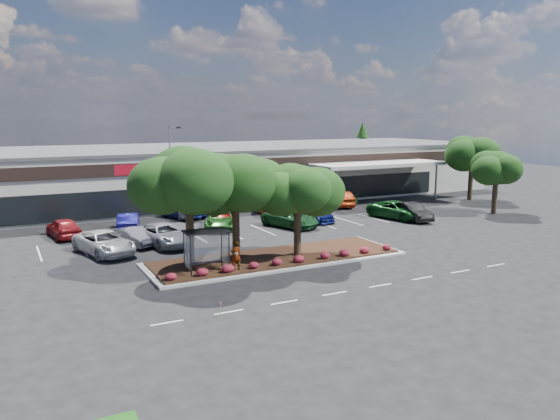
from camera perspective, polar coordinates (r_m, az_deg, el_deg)
name	(u,v)px	position (r m, az deg, el deg)	size (l,w,h in m)	color
ground	(332,270)	(35.60, 5.45, -6.30)	(160.00, 160.00, 0.00)	black
retail_store	(177,173)	(65.68, -10.70, 3.78)	(80.40, 25.20, 6.25)	beige
landscape_island	(276,258)	(37.95, -0.38, -5.04)	(18.00, 6.00, 0.26)	#ACACA7
lane_markings	(261,239)	(44.37, -2.01, -3.02)	(33.12, 20.06, 0.01)	silver
shrub_row	(291,260)	(36.05, 1.14, -5.21)	(17.00, 0.80, 0.50)	maroon
bus_shelter	(206,238)	(34.38, -7.79, -2.96)	(2.75, 1.55, 2.59)	black
island_tree_west	(189,205)	(35.31, -9.47, 0.47)	(7.20, 7.20, 7.89)	#16330E
island_tree_mid	(236,204)	(37.20, -4.66, 0.60)	(6.60, 6.60, 7.32)	#16330E
island_tree_east	(298,209)	(37.66, 1.85, 0.11)	(5.80, 5.80, 6.50)	#16330E
tree_east_near	(496,182)	(59.44, 21.60, 2.74)	(5.60, 5.60, 6.51)	#16330E
tree_east_far	(471,168)	(68.42, 19.36, 4.18)	(6.40, 6.40, 7.62)	#16330E
conifer_north_east	(362,149)	(89.91, 8.58, 6.28)	(3.96, 3.96, 9.00)	#16330E
person_waiting	(236,256)	(34.50, -4.64, -4.77)	(0.68, 0.44, 1.85)	#594C47
light_pole	(172,174)	(57.54, -11.26, 3.69)	(1.38, 0.87, 8.90)	#ACACA7
survey_stake	(220,309)	(26.94, -6.25, -10.23)	(0.08, 0.14, 1.00)	#A17B54
car_0	(104,243)	(41.42, -17.90, -3.27)	(2.73, 5.92, 1.64)	silver
car_1	(133,237)	(43.31, -15.15, -2.76)	(1.45, 4.16, 1.37)	#5B5A62
car_2	(164,235)	(42.99, -12.03, -2.53)	(2.73, 5.92, 1.65)	#9C9EA7
car_3	(222,219)	(48.66, -6.13, -0.95)	(2.71, 5.87, 1.63)	#194B14
car_4	(224,221)	(48.61, -5.83, -1.12)	(1.92, 4.72, 1.37)	maroon
car_5	(290,219)	(48.90, 1.08, -0.89)	(2.57, 5.58, 1.55)	#17491F
car_6	(309,213)	(51.61, 3.04, -0.33)	(2.20, 5.41, 1.57)	navy
car_7	(397,210)	(54.16, 12.13, 0.00)	(2.77, 6.01, 1.67)	#16521C
car_8	(412,212)	(53.59, 13.60, -0.17)	(1.75, 5.02, 1.65)	black
car_9	(63,228)	(48.01, -21.69, -1.73)	(1.96, 4.86, 1.66)	maroon
car_10	(129,222)	(49.01, -15.55, -1.20)	(1.69, 4.86, 1.60)	navy
car_11	(183,210)	(54.34, -10.09, -0.01)	(2.05, 5.04, 1.46)	#A8AFB4
car_12	(183,210)	(54.11, -10.11, -0.04)	(2.46, 5.34, 1.48)	navy
car_13	(268,208)	(55.06, -1.31, 0.20)	(1.88, 4.63, 1.34)	maroon
car_15	(340,199)	(60.40, 6.30, 1.18)	(1.81, 5.20, 1.71)	#912307
car_16	(341,198)	(62.11, 6.40, 1.24)	(1.87, 4.60, 1.33)	#13461F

